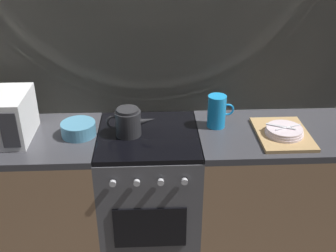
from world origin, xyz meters
TOP-DOWN VIEW (x-y plane):
  - ground_plane at (0.00, 0.00)m, footprint 8.00×8.00m
  - back_wall at (0.00, 0.32)m, footprint 3.60×0.05m
  - counter_left at (-0.90, 0.00)m, footprint 1.20×0.60m
  - stove_unit at (-0.00, -0.00)m, footprint 0.60×0.63m
  - counter_right at (0.90, 0.00)m, footprint 1.20×0.60m
  - kettle at (-0.11, -0.00)m, footprint 0.28×0.15m
  - mixing_bowl at (-0.40, 0.01)m, footprint 0.20×0.20m
  - pitcher at (0.41, 0.08)m, footprint 0.16×0.11m
  - dish_pile at (0.78, -0.06)m, footprint 0.30×0.40m

SIDE VIEW (x-z plane):
  - ground_plane at x=0.00m, z-range 0.00..0.00m
  - stove_unit at x=0.00m, z-range 0.00..0.90m
  - counter_left at x=-0.90m, z-range 0.00..0.90m
  - counter_right at x=0.90m, z-range 0.00..0.90m
  - dish_pile at x=0.78m, z-range 0.89..0.96m
  - mixing_bowl at x=-0.40m, z-range 0.90..0.98m
  - kettle at x=-0.11m, z-range 0.90..1.06m
  - pitcher at x=0.41m, z-range 0.90..1.10m
  - back_wall at x=0.00m, z-range 0.00..2.40m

